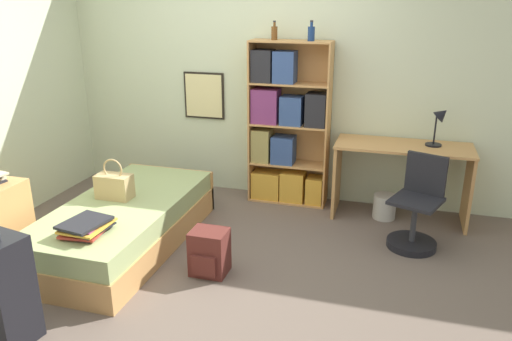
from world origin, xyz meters
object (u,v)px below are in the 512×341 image
Objects in this scene: handbag at (114,186)px; bookcase at (284,131)px; desk at (402,167)px; waste_bin at (384,206)px; bottle_brown at (311,33)px; backpack at (209,252)px; desk_lamp at (440,120)px; bed at (125,223)px; desk_chair at (416,218)px; bottle_green at (274,33)px; book_stack_on_bed at (86,227)px.

bookcase is at bearing 47.97° from handbag.
desk is 5.27× the size of waste_bin.
handbag is at bearing -132.03° from bookcase.
bottle_brown is at bearing 170.20° from waste_bin.
backpack is at bearing -131.11° from waste_bin.
desk_lamp is (1.25, -0.03, -0.76)m from bottle_brown.
waste_bin is (2.17, 1.22, -0.08)m from bed.
bottle_brown reaches higher than backpack.
desk_chair is 2.22× the size of backpack.
bed is 10.60× the size of bottle_green.
desk_chair is (1.47, -0.70, -1.49)m from bottle_green.
backpack reaches higher than waste_bin.
bookcase reaches higher than desk.
book_stack_on_bed reaches higher than backpack.
handbag is 1.49× the size of waste_bin.
bottle_brown is 0.79× the size of waste_bin.
book_stack_on_bed is at bearing -122.88° from bottle_brown.
bookcase is 6.95× the size of waste_bin.
handbag is 1.82m from bookcase.
bookcase is at bearing 152.78° from desk_chair.
desk_chair is 3.35× the size of waste_bin.
bed is 1.15× the size of bookcase.
bookcase is 1.32× the size of desk.
desk_lamp is at bearing 25.20° from handbag.
desk_chair is at bearing -75.40° from desk.
bookcase is (1.10, 1.39, 0.57)m from bed.
handbag is at bearing 163.10° from backpack.
bottle_green is (0.91, 2.02, 1.29)m from book_stack_on_bed.
bookcase reaches higher than book_stack_on_bed.
backpack is (-0.21, -1.64, -0.60)m from bookcase.
backpack is (-0.46, -1.61, -1.58)m from bottle_brown.
bookcase reaches higher than handbag.
desk is (2.41, 1.22, 0.00)m from handbag.
bottle_green is at bearing 65.69° from book_stack_on_bed.
desk_lamp is at bearing 14.11° from waste_bin.
book_stack_on_bed is 2.13× the size of bottle_green.
bottle_green is 2.03m from waste_bin.
waste_bin is at bearing 48.89° from backpack.
waste_bin is at bearing 41.25° from book_stack_on_bed.
backpack is (-1.41, -1.52, -0.35)m from desk.
book_stack_on_bed is 0.95m from backpack.
desk_lamp reaches higher than backpack.
desk_lamp reaches higher than handbag.
book_stack_on_bed is (0.17, -0.68, -0.06)m from handbag.
desk_lamp is at bearing -1.56° from bottle_brown.
desk is at bearing 22.44° from waste_bin.
handbag is at bearing 104.16° from book_stack_on_bed.
bed is 2.65m from desk.
bottle_brown is 2.30m from backpack.
bottle_green is at bearing 177.59° from desk_lamp.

